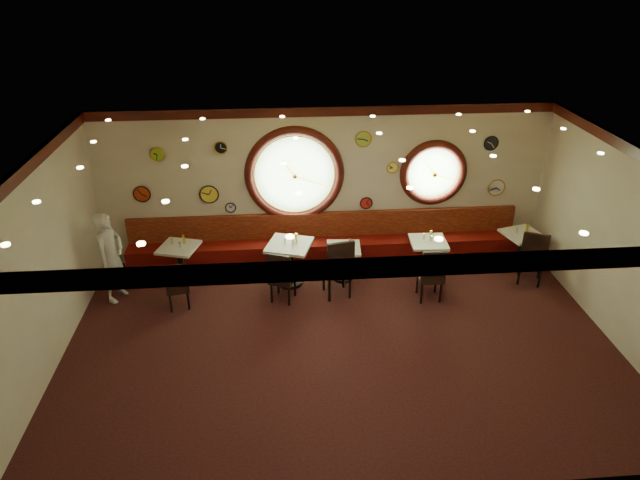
# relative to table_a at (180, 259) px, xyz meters

# --- Properties ---
(floor) EXTENTS (9.00, 6.00, 0.00)m
(floor) POSITION_rel_table_a_xyz_m (2.88, -2.20, -0.48)
(floor) COLOR black
(floor) RESTS_ON ground
(ceiling) EXTENTS (9.00, 6.00, 0.02)m
(ceiling) POSITION_rel_table_a_xyz_m (2.88, -2.20, 2.72)
(ceiling) COLOR #B18B31
(ceiling) RESTS_ON wall_back
(wall_back) EXTENTS (9.00, 0.02, 3.20)m
(wall_back) POSITION_rel_table_a_xyz_m (2.88, 0.80, 1.12)
(wall_back) COLOR beige
(wall_back) RESTS_ON floor
(wall_front) EXTENTS (9.00, 0.02, 3.20)m
(wall_front) POSITION_rel_table_a_xyz_m (2.88, -5.20, 1.12)
(wall_front) COLOR beige
(wall_front) RESTS_ON floor
(wall_left) EXTENTS (0.02, 6.00, 3.20)m
(wall_left) POSITION_rel_table_a_xyz_m (-1.62, -2.20, 1.12)
(wall_left) COLOR beige
(wall_left) RESTS_ON floor
(wall_right) EXTENTS (0.02, 6.00, 3.20)m
(wall_right) POSITION_rel_table_a_xyz_m (7.38, -2.20, 1.12)
(wall_right) COLOR beige
(wall_right) RESTS_ON floor
(molding_back) EXTENTS (9.00, 0.10, 0.18)m
(molding_back) POSITION_rel_table_a_xyz_m (2.88, 0.75, 2.63)
(molding_back) COLOR #390E0A
(molding_back) RESTS_ON wall_back
(molding_front) EXTENTS (9.00, 0.10, 0.18)m
(molding_front) POSITION_rel_table_a_xyz_m (2.88, -5.15, 2.63)
(molding_front) COLOR #390E0A
(molding_front) RESTS_ON wall_back
(molding_left) EXTENTS (0.10, 6.00, 0.18)m
(molding_left) POSITION_rel_table_a_xyz_m (-1.57, -2.20, 2.63)
(molding_left) COLOR #390E0A
(molding_left) RESTS_ON wall_back
(banquette_base) EXTENTS (8.00, 0.55, 0.20)m
(banquette_base) POSITION_rel_table_a_xyz_m (2.88, 0.52, -0.38)
(banquette_base) COLOR black
(banquette_base) RESTS_ON floor
(banquette_seat) EXTENTS (8.00, 0.55, 0.30)m
(banquette_seat) POSITION_rel_table_a_xyz_m (2.88, 0.52, -0.13)
(banquette_seat) COLOR #5A0A07
(banquette_seat) RESTS_ON banquette_base
(banquette_back) EXTENTS (8.00, 0.10, 0.55)m
(banquette_back) POSITION_rel_table_a_xyz_m (2.88, 0.74, 0.27)
(banquette_back) COLOR #62070F
(banquette_back) RESTS_ON wall_back
(porthole_left_glass) EXTENTS (1.66, 0.02, 1.66)m
(porthole_left_glass) POSITION_rel_table_a_xyz_m (2.28, 0.79, 1.37)
(porthole_left_glass) COLOR #93C576
(porthole_left_glass) RESTS_ON wall_back
(porthole_left_frame) EXTENTS (1.98, 0.18, 1.98)m
(porthole_left_frame) POSITION_rel_table_a_xyz_m (2.28, 0.78, 1.37)
(porthole_left_frame) COLOR #390E0A
(porthole_left_frame) RESTS_ON wall_back
(porthole_left_ring) EXTENTS (1.61, 0.03, 1.61)m
(porthole_left_ring) POSITION_rel_table_a_xyz_m (2.28, 0.75, 1.37)
(porthole_left_ring) COLOR gold
(porthole_left_ring) RESTS_ON wall_back
(porthole_right_glass) EXTENTS (1.10, 0.02, 1.10)m
(porthole_right_glass) POSITION_rel_table_a_xyz_m (5.08, 0.79, 1.32)
(porthole_right_glass) COLOR #93C576
(porthole_right_glass) RESTS_ON wall_back
(porthole_right_frame) EXTENTS (1.38, 0.18, 1.38)m
(porthole_right_frame) POSITION_rel_table_a_xyz_m (5.08, 0.78, 1.32)
(porthole_right_frame) COLOR #390E0A
(porthole_right_frame) RESTS_ON wall_back
(porthole_right_ring) EXTENTS (1.09, 0.03, 1.09)m
(porthole_right_ring) POSITION_rel_table_a_xyz_m (5.08, 0.75, 1.32)
(porthole_right_ring) COLOR gold
(porthole_right_ring) RESTS_ON wall_back
(wall_clock_0) EXTENTS (0.30, 0.03, 0.30)m
(wall_clock_0) POSITION_rel_table_a_xyz_m (3.63, 0.76, 2.07)
(wall_clock_0) COLOR #A3BD3B
(wall_clock_0) RESTS_ON wall_back
(wall_clock_1) EXTENTS (0.28, 0.03, 0.28)m
(wall_clock_1) POSITION_rel_table_a_xyz_m (6.18, 0.76, 1.92)
(wall_clock_1) COLOR black
(wall_clock_1) RESTS_ON wall_back
(wall_clock_2) EXTENTS (0.24, 0.03, 0.24)m
(wall_clock_2) POSITION_rel_table_a_xyz_m (0.88, 0.76, 1.97)
(wall_clock_2) COLOR black
(wall_clock_2) RESTS_ON wall_back
(wall_clock_3) EXTENTS (0.36, 0.03, 0.36)m
(wall_clock_3) POSITION_rel_table_a_xyz_m (0.58, 0.76, 1.02)
(wall_clock_3) COLOR yellow
(wall_clock_3) RESTS_ON wall_back
(wall_clock_4) EXTENTS (0.34, 0.03, 0.34)m
(wall_clock_4) POSITION_rel_table_a_xyz_m (6.43, 0.76, 0.97)
(wall_clock_4) COLOR silver
(wall_clock_4) RESTS_ON wall_back
(wall_clock_5) EXTENTS (0.24, 0.03, 0.24)m
(wall_clock_5) POSITION_rel_table_a_xyz_m (3.73, 0.76, 0.72)
(wall_clock_5) COLOR red
(wall_clock_5) RESTS_ON wall_back
(wall_clock_6) EXTENTS (0.26, 0.03, 0.26)m
(wall_clock_6) POSITION_rel_table_a_xyz_m (-0.32, 0.76, 1.87)
(wall_clock_6) COLOR #8ABC25
(wall_clock_6) RESTS_ON wall_back
(wall_clock_7) EXTENTS (0.20, 0.03, 0.20)m
(wall_clock_7) POSITION_rel_table_a_xyz_m (0.98, 0.76, 0.72)
(wall_clock_7) COLOR silver
(wall_clock_7) RESTS_ON wall_back
(wall_clock_8) EXTENTS (0.32, 0.03, 0.32)m
(wall_clock_8) POSITION_rel_table_a_xyz_m (-0.72, 0.76, 1.07)
(wall_clock_8) COLOR #BB3312
(wall_clock_8) RESTS_ON wall_back
(wall_clock_9) EXTENTS (0.22, 0.03, 0.22)m
(wall_clock_9) POSITION_rel_table_a_xyz_m (4.23, 0.76, 1.47)
(wall_clock_9) COLOR #FBEA53
(wall_clock_9) RESTS_ON wall_back
(table_a) EXTENTS (0.86, 0.86, 0.76)m
(table_a) POSITION_rel_table_a_xyz_m (0.00, 0.00, 0.00)
(table_a) COLOR black
(table_a) RESTS_ON floor
(table_b) EXTENTS (0.99, 0.99, 0.87)m
(table_b) POSITION_rel_table_a_xyz_m (2.11, -0.29, 0.07)
(table_b) COLOR black
(table_b) RESTS_ON floor
(table_c) EXTENTS (0.69, 0.69, 0.71)m
(table_c) POSITION_rel_table_a_xyz_m (3.16, -0.20, -0.03)
(table_c) COLOR black
(table_c) RESTS_ON floor
(table_d) EXTENTS (0.73, 0.73, 0.76)m
(table_d) POSITION_rel_table_a_xyz_m (4.83, -0.19, 0.00)
(table_d) COLOR black
(table_d) RESTS_ON floor
(table_e) EXTENTS (0.86, 0.86, 0.77)m
(table_e) POSITION_rel_table_a_xyz_m (6.78, -0.04, 0.01)
(table_e) COLOR black
(table_e) RESTS_ON floor
(chair_a) EXTENTS (0.47, 0.47, 0.59)m
(chair_a) POSITION_rel_table_a_xyz_m (0.09, -1.00, 0.07)
(chair_a) COLOR black
(chair_a) RESTS_ON floor
(chair_b) EXTENTS (0.56, 0.56, 0.64)m
(chair_b) POSITION_rel_table_a_xyz_m (1.94, -0.93, 0.11)
(chair_b) COLOR black
(chair_b) RESTS_ON floor
(chair_c) EXTENTS (0.59, 0.59, 0.74)m
(chair_c) POSITION_rel_table_a_xyz_m (3.00, -0.85, 0.21)
(chair_c) COLOR black
(chair_c) RESTS_ON floor
(chair_d) EXTENTS (0.45, 0.45, 0.67)m
(chair_d) POSITION_rel_table_a_xyz_m (4.67, -1.11, 0.14)
(chair_d) COLOR black
(chair_d) RESTS_ON floor
(chair_e) EXTENTS (0.62, 0.62, 0.70)m
(chair_e) POSITION_rel_table_a_xyz_m (6.74, -0.68, 0.17)
(chair_e) COLOR black
(chair_e) RESTS_ON floor
(condiment_a_salt) EXTENTS (0.04, 0.04, 0.11)m
(condiment_a_salt) POSITION_rel_table_a_xyz_m (-0.14, 0.11, 0.33)
(condiment_a_salt) COLOR silver
(condiment_a_salt) RESTS_ON table_a
(condiment_b_salt) EXTENTS (0.04, 0.04, 0.10)m
(condiment_b_salt) POSITION_rel_table_a_xyz_m (2.04, -0.20, 0.44)
(condiment_b_salt) COLOR #B9B9BD
(condiment_b_salt) RESTS_ON table_b
(condiment_c_salt) EXTENTS (0.04, 0.04, 0.10)m
(condiment_c_salt) POSITION_rel_table_a_xyz_m (3.08, -0.19, 0.28)
(condiment_c_salt) COLOR silver
(condiment_c_salt) RESTS_ON table_c
(condiment_d_salt) EXTENTS (0.04, 0.04, 0.11)m
(condiment_d_salt) POSITION_rel_table_a_xyz_m (4.75, -0.10, 0.34)
(condiment_d_salt) COLOR #B9B8BD
(condiment_d_salt) RESTS_ON table_d
(condiment_a_pepper) EXTENTS (0.04, 0.04, 0.11)m
(condiment_a_pepper) POSITION_rel_table_a_xyz_m (0.04, -0.04, 0.33)
(condiment_a_pepper) COLOR silver
(condiment_a_pepper) RESTS_ON table_a
(condiment_b_pepper) EXTENTS (0.04, 0.04, 0.11)m
(condiment_b_pepper) POSITION_rel_table_a_xyz_m (2.19, -0.28, 0.44)
(condiment_b_pepper) COLOR #BCBBC0
(condiment_b_pepper) RESTS_ON table_b
(condiment_c_pepper) EXTENTS (0.04, 0.04, 0.10)m
(condiment_c_pepper) POSITION_rel_table_a_xyz_m (3.16, -0.28, 0.28)
(condiment_c_pepper) COLOR silver
(condiment_c_pepper) RESTS_ON table_c
(condiment_d_pepper) EXTENTS (0.04, 0.04, 0.11)m
(condiment_d_pepper) POSITION_rel_table_a_xyz_m (4.88, -0.19, 0.34)
(condiment_d_pepper) COLOR silver
(condiment_d_pepper) RESTS_ON table_d
(condiment_a_bottle) EXTENTS (0.06, 0.06, 0.18)m
(condiment_a_bottle) POSITION_rel_table_a_xyz_m (0.10, 0.12, 0.37)
(condiment_a_bottle) COLOR gold
(condiment_a_bottle) RESTS_ON table_a
(condiment_b_bottle) EXTENTS (0.05, 0.05, 0.16)m
(condiment_b_bottle) POSITION_rel_table_a_xyz_m (2.25, -0.18, 0.47)
(condiment_b_bottle) COLOR yellow
(condiment_b_bottle) RESTS_ON table_b
(condiment_c_bottle) EXTENTS (0.04, 0.04, 0.14)m
(condiment_c_bottle) POSITION_rel_table_a_xyz_m (3.28, -0.13, 0.30)
(condiment_c_bottle) COLOR orange
(condiment_c_bottle) RESTS_ON table_c
(condiment_d_bottle) EXTENTS (0.05, 0.05, 0.15)m
(condiment_d_bottle) POSITION_rel_table_a_xyz_m (4.90, -0.05, 0.36)
(condiment_d_bottle) COLOR gold
(condiment_d_bottle) RESTS_ON table_d
(condiment_e_salt) EXTENTS (0.03, 0.03, 0.10)m
(condiment_e_salt) POSITION_rel_table_a_xyz_m (6.67, 0.01, 0.34)
(condiment_e_salt) COLOR silver
(condiment_e_salt) RESTS_ON table_e
(condiment_e_pepper) EXTENTS (0.03, 0.03, 0.09)m
(condiment_e_pepper) POSITION_rel_table_a_xyz_m (6.82, -0.06, 0.34)
(condiment_e_pepper) COLOR silver
(condiment_e_pepper) RESTS_ON table_e
(condiment_e_bottle) EXTENTS (0.06, 0.06, 0.18)m
(condiment_e_bottle) POSITION_rel_table_a_xyz_m (6.89, 0.03, 0.39)
(condiment_e_bottle) COLOR gold
(condiment_e_bottle) RESTS_ON table_e
(waiter) EXTENTS (0.60, 0.73, 1.72)m
(waiter) POSITION_rel_table_a_xyz_m (-1.12, -0.53, 0.39)
(waiter) COLOR silver
(waiter) RESTS_ON floor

